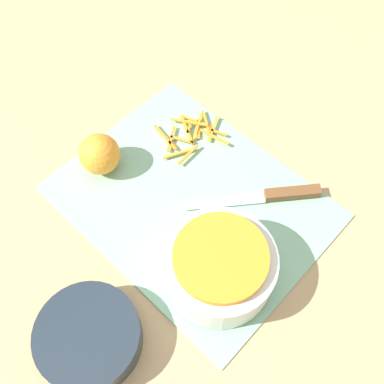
{
  "coord_description": "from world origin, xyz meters",
  "views": [
    {
      "loc": [
        -0.27,
        0.28,
        0.71
      ],
      "look_at": [
        0.0,
        0.0,
        0.04
      ],
      "focal_mm": 42.0,
      "sensor_mm": 36.0,
      "label": 1
    }
  ],
  "objects_px": {
    "bowl_speckled": "(219,266)",
    "orange_left": "(100,154)",
    "knife": "(277,195)",
    "bowl_dark": "(89,337)"
  },
  "relations": [
    {
      "from": "bowl_speckled",
      "to": "bowl_dark",
      "type": "distance_m",
      "value": 0.22
    },
    {
      "from": "knife",
      "to": "orange_left",
      "type": "bearing_deg",
      "value": -17.9
    },
    {
      "from": "bowl_dark",
      "to": "knife",
      "type": "distance_m",
      "value": 0.4
    },
    {
      "from": "bowl_speckled",
      "to": "bowl_dark",
      "type": "height_order",
      "value": "bowl_speckled"
    },
    {
      "from": "orange_left",
      "to": "bowl_dark",
      "type": "bearing_deg",
      "value": 135.93
    },
    {
      "from": "knife",
      "to": "orange_left",
      "type": "height_order",
      "value": "orange_left"
    },
    {
      "from": "orange_left",
      "to": "bowl_speckled",
      "type": "bearing_deg",
      "value": 177.75
    },
    {
      "from": "bowl_speckled",
      "to": "knife",
      "type": "distance_m",
      "value": 0.19
    },
    {
      "from": "knife",
      "to": "bowl_speckled",
      "type": "bearing_deg",
      "value": 47.12
    },
    {
      "from": "bowl_speckled",
      "to": "orange_left",
      "type": "distance_m",
      "value": 0.3
    }
  ]
}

